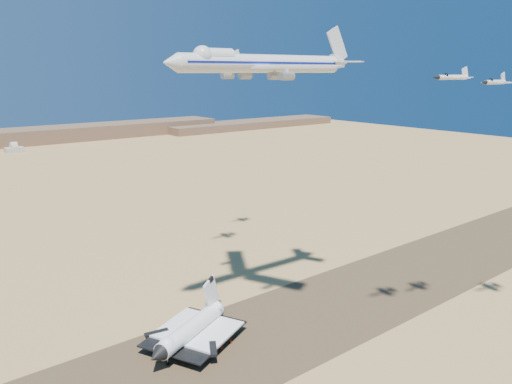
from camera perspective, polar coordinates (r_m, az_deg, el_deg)
ground at (r=172.32m, az=-1.24°, el=-16.74°), size 1200.00×1200.00×0.00m
runway at (r=172.30m, az=-1.24°, el=-16.73°), size 600.00×50.00×0.06m
ridgeline at (r=669.06m, az=-24.86°, el=5.54°), size 960.00×90.00×18.00m
shuttle at (r=169.21m, az=-7.47°, el=-15.46°), size 39.49×33.85×19.24m
carrier_747 at (r=164.75m, az=0.28°, el=14.48°), size 73.07×56.67×18.23m
crew_a at (r=170.54m, az=-4.94°, el=-16.77°), size 0.43×0.65×1.77m
crew_b at (r=171.02m, az=-2.93°, el=-16.63°), size 0.99×1.01×1.85m
crew_c at (r=167.36m, az=-3.93°, el=-17.40°), size 1.15×1.00×1.76m
chase_jet_a at (r=156.03m, az=21.48°, el=12.12°), size 14.87×8.26×3.72m
chase_jet_b at (r=167.48m, az=25.59°, el=11.28°), size 14.65×7.80×3.65m
chase_jet_e at (r=214.21m, az=-3.51°, el=15.17°), size 16.02×8.50×3.99m
chase_jet_f at (r=245.17m, az=-1.17°, el=14.25°), size 13.75×7.39×3.42m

